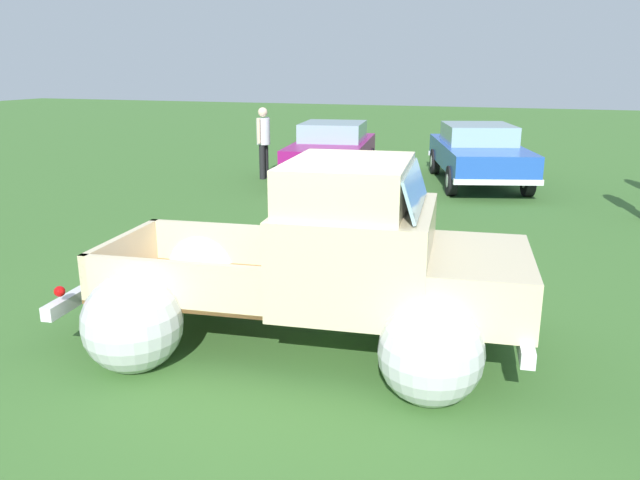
{
  "coord_description": "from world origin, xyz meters",
  "views": [
    {
      "loc": [
        2.24,
        -5.65,
        2.79
      ],
      "look_at": [
        0.0,
        0.8,
        0.88
      ],
      "focal_mm": 34.93,
      "sensor_mm": 36.0,
      "label": 1
    }
  ],
  "objects_px": {
    "lane_cone_0": "(438,268)",
    "show_car_0": "(332,149)",
    "show_car_1": "(478,152)",
    "spectator_0": "(263,138)",
    "vintage_pickup_truck": "(331,274)"
  },
  "relations": [
    {
      "from": "show_car_1",
      "to": "spectator_0",
      "type": "height_order",
      "value": "spectator_0"
    },
    {
      "from": "vintage_pickup_truck",
      "to": "show_car_1",
      "type": "distance_m",
      "value": 9.86
    },
    {
      "from": "vintage_pickup_truck",
      "to": "lane_cone_0",
      "type": "distance_m",
      "value": 2.13
    },
    {
      "from": "show_car_1",
      "to": "lane_cone_0",
      "type": "relative_size",
      "value": 7.78
    },
    {
      "from": "vintage_pickup_truck",
      "to": "show_car_1",
      "type": "bearing_deg",
      "value": 80.62
    },
    {
      "from": "spectator_0",
      "to": "vintage_pickup_truck",
      "type": "bearing_deg",
      "value": 123.56
    },
    {
      "from": "lane_cone_0",
      "to": "show_car_0",
      "type": "bearing_deg",
      "value": 117.61
    },
    {
      "from": "spectator_0",
      "to": "show_car_1",
      "type": "bearing_deg",
      "value": -163.13
    },
    {
      "from": "spectator_0",
      "to": "lane_cone_0",
      "type": "height_order",
      "value": "spectator_0"
    },
    {
      "from": "show_car_0",
      "to": "lane_cone_0",
      "type": "xyz_separation_m",
      "value": [
        3.8,
        -7.27,
        -0.47
      ]
    },
    {
      "from": "spectator_0",
      "to": "lane_cone_0",
      "type": "xyz_separation_m",
      "value": [
        5.51,
        -6.88,
        -0.72
      ]
    },
    {
      "from": "show_car_0",
      "to": "spectator_0",
      "type": "relative_size",
      "value": 2.46
    },
    {
      "from": "vintage_pickup_truck",
      "to": "spectator_0",
      "type": "bearing_deg",
      "value": 111.77
    },
    {
      "from": "vintage_pickup_truck",
      "to": "show_car_0",
      "type": "relative_size",
      "value": 1.09
    },
    {
      "from": "show_car_1",
      "to": "lane_cone_0",
      "type": "bearing_deg",
      "value": -14.2
    }
  ]
}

